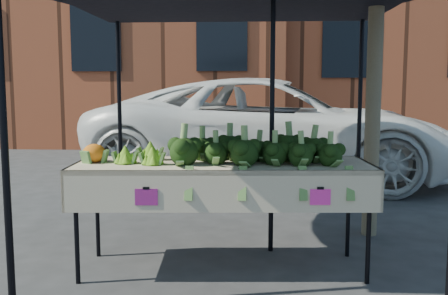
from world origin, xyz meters
TOP-DOWN VIEW (x-y plane):
  - ground at (0.00, 0.00)m, footprint 90.00×90.00m
  - table at (-0.02, 0.03)m, footprint 2.44×0.93m
  - canopy at (0.05, 0.60)m, footprint 3.16×3.16m
  - broccoli_heap at (0.26, 0.05)m, footprint 1.39×0.59m
  - romanesco_cluster at (-0.68, 0.01)m, footprint 0.45×0.49m
  - cauliflower_pair at (-1.07, -0.02)m, footprint 0.22×0.22m
  - street_tree at (1.44, 1.11)m, footprint 2.24×2.24m

SIDE VIEW (x-z plane):
  - ground at x=0.00m, z-range 0.00..0.00m
  - table at x=-0.02m, z-range 0.00..0.90m
  - cauliflower_pair at x=-1.07m, z-range 0.90..1.09m
  - romanesco_cluster at x=-0.68m, z-range 0.90..1.12m
  - broccoli_heap at x=0.26m, z-range 0.90..1.18m
  - canopy at x=0.05m, z-range 0.00..2.74m
  - street_tree at x=1.44m, z-range 0.00..4.41m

